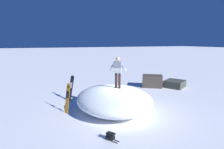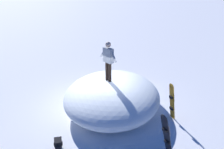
{
  "view_description": "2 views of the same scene",
  "coord_description": "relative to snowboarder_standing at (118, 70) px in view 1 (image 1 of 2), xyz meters",
  "views": [
    {
      "loc": [
        4.49,
        9.07,
        3.94
      ],
      "look_at": [
        0.81,
        0.29,
        2.22
      ],
      "focal_mm": 29.13,
      "sensor_mm": 36.0,
      "label": 1
    },
    {
      "loc": [
        0.96,
        -9.46,
        5.76
      ],
      "look_at": [
        0.48,
        -0.22,
        1.72
      ],
      "focal_mm": 37.55,
      "sensor_mm": 36.0,
      "label": 2
    }
  ],
  "objects": [
    {
      "name": "backpack_near",
      "position": [
        -1.6,
        -2.92,
        -2.2
      ],
      "size": [
        0.41,
        0.63,
        0.36
      ],
      "color": "black",
      "rests_on": "ground"
    },
    {
      "name": "snowboard_primary_upright",
      "position": [
        2.7,
        -0.82,
        -1.51
      ],
      "size": [
        0.38,
        0.39,
        1.68
      ],
      "color": "orange",
      "rests_on": "ground"
    },
    {
      "name": "ground",
      "position": [
        -0.31,
        0.04,
        -2.38
      ],
      "size": [
        240.0,
        240.0,
        0.0
      ],
      "primitive_type": "plane",
      "color": "white"
    },
    {
      "name": "snowboard_secondary_upright",
      "position": [
        2.11,
        -3.03,
        -1.51
      ],
      "size": [
        0.57,
        0.53,
        1.69
      ],
      "color": "black",
      "rests_on": "ground"
    },
    {
      "name": "rock_outcrop",
      "position": [
        -5.92,
        -3.6,
        -1.96
      ],
      "size": [
        3.91,
        2.87,
        1.04
      ],
      "color": "#413830",
      "rests_on": "ground"
    },
    {
      "name": "snowboarder_standing",
      "position": [
        0.0,
        0.0,
        0.0
      ],
      "size": [
        0.8,
        0.83,
        1.77
      ],
      "color": "black",
      "rests_on": "snow_mound"
    },
    {
      "name": "snow_mound",
      "position": [
        0.17,
        -0.16,
        -1.71
      ],
      "size": [
        4.57,
        5.35,
        1.35
      ],
      "primitive_type": "ellipsoid",
      "rotation": [
        0.0,
        0.0,
        1.51
      ],
      "color": "white",
      "rests_on": "ground"
    },
    {
      "name": "backpack_far",
      "position": [
        1.61,
        2.82,
        -2.22
      ],
      "size": [
        0.5,
        0.61,
        0.32
      ],
      "color": "black",
      "rests_on": "ground"
    }
  ]
}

